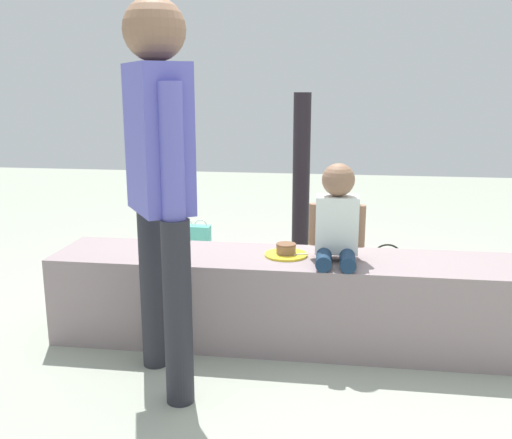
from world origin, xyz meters
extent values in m
plane|color=#9AA190|center=(0.00, 0.00, 0.00)|extent=(12.00, 12.00, 0.00)
cube|color=gray|center=(0.00, 0.00, 0.23)|extent=(2.38, 0.48, 0.46)
cylinder|color=#152C49|center=(0.21, -0.12, 0.50)|extent=(0.08, 0.25, 0.08)
cylinder|color=#152C49|center=(0.32, -0.12, 0.50)|extent=(0.08, 0.25, 0.08)
cube|color=white|center=(0.27, -0.01, 0.64)|extent=(0.21, 0.14, 0.28)
sphere|color=#8C664C|center=(0.27, -0.01, 0.86)|extent=(0.16, 0.16, 0.16)
cylinder|color=#8C664C|center=(0.15, 0.00, 0.64)|extent=(0.05, 0.05, 0.21)
cylinder|color=#8C664C|center=(0.38, -0.01, 0.64)|extent=(0.05, 0.05, 0.21)
cylinder|color=#26272E|center=(-0.37, -0.66, 0.40)|extent=(0.12, 0.12, 0.79)
cylinder|color=#26272E|center=(-0.58, -0.35, 0.40)|extent=(0.12, 0.12, 0.79)
cube|color=#5E5DC1|center=(-0.47, -0.51, 1.10)|extent=(0.36, 0.39, 0.61)
sphere|color=#8C664C|center=(-0.47, -0.51, 1.53)|extent=(0.25, 0.25, 0.25)
cylinder|color=#5E5DC1|center=(-0.37, -0.65, 1.04)|extent=(0.09, 0.09, 0.57)
cylinder|color=#5E5DC1|center=(-0.57, -0.36, 1.04)|extent=(0.09, 0.09, 0.57)
cylinder|color=yellow|center=(0.01, 0.01, 0.47)|extent=(0.22, 0.22, 0.01)
cylinder|color=#8F6746|center=(0.01, 0.01, 0.49)|extent=(0.10, 0.10, 0.05)
cylinder|color=brown|center=(0.01, 0.01, 0.52)|extent=(0.10, 0.10, 0.01)
cube|color=silver|center=(0.08, 0.00, 0.47)|extent=(0.11, 0.04, 0.00)
cube|color=#59C6B2|center=(-0.75, 1.10, 0.17)|extent=(0.24, 0.09, 0.33)
torus|color=white|center=(-0.80, 1.10, 0.33)|extent=(0.09, 0.01, 0.09)
torus|color=white|center=(-0.70, 1.10, 0.33)|extent=(0.09, 0.01, 0.09)
cylinder|color=black|center=(0.04, 0.81, 0.02)|extent=(0.36, 0.36, 0.04)
cylinder|color=black|center=(0.04, 0.81, 0.66)|extent=(0.11, 0.11, 1.23)
cylinder|color=silver|center=(-0.92, 0.55, 0.08)|extent=(0.07, 0.07, 0.16)
cone|color=silver|center=(-0.92, 0.55, 0.17)|extent=(0.06, 0.06, 0.03)
cylinder|color=white|center=(-0.92, 0.55, 0.19)|extent=(0.03, 0.03, 0.02)
cylinder|color=silver|center=(0.37, 0.52, 0.07)|extent=(0.07, 0.07, 0.15)
cone|color=silver|center=(0.37, 0.52, 0.16)|extent=(0.07, 0.07, 0.03)
cylinder|color=white|center=(0.37, 0.52, 0.18)|extent=(0.03, 0.03, 0.02)
cylinder|color=red|center=(-0.34, 0.72, 0.06)|extent=(0.09, 0.09, 0.12)
cube|color=white|center=(0.29, 1.20, 0.06)|extent=(0.39, 0.38, 0.13)
cube|color=black|center=(0.61, 0.90, 0.10)|extent=(0.27, 0.10, 0.20)
torus|color=black|center=(0.61, 0.90, 0.20)|extent=(0.20, 0.01, 0.20)
camera|label=1|loc=(0.26, -2.80, 1.30)|focal=40.14mm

